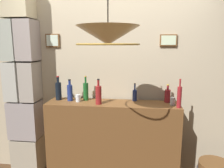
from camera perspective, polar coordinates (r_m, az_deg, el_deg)
name	(u,v)px	position (r m, az deg, el deg)	size (l,w,h in m)	color
panelled_rear_partition	(115,73)	(2.86, 0.75, 2.97)	(3.79, 0.15, 2.74)	#BCAD8E
stone_pillar	(24,81)	(3.11, -22.66, 0.87)	(0.43, 0.35, 2.67)	#A79C86
bar_shelf_unit	(112,144)	(2.87, 0.12, -15.79)	(1.67, 0.38, 1.11)	brown
liquor_bottle_gin	(86,91)	(2.79, -7.09, -1.90)	(0.07, 0.07, 0.32)	#195422
liquor_bottle_tequila	(179,97)	(2.56, 17.70, -3.27)	(0.05, 0.05, 0.34)	maroon
liquor_bottle_rye	(58,91)	(2.87, -14.25, -1.71)	(0.08, 0.08, 0.32)	black
liquor_bottle_bourbon	(167,95)	(2.77, 14.74, -3.01)	(0.07, 0.07, 0.23)	maroon
liquor_bottle_sherry	(70,92)	(2.80, -11.29, -2.16)	(0.07, 0.07, 0.28)	navy
liquor_bottle_vermouth	(98,94)	(2.59, -3.67, -2.84)	(0.08, 0.08, 0.31)	maroon
liquor_bottle_whiskey	(135,95)	(2.76, 6.14, -2.90)	(0.06, 0.06, 0.23)	navy
glass_tumbler_rocks	(78,98)	(2.74, -9.15, -3.80)	(0.06, 0.06, 0.09)	silver
glass_tumbler_highball	(173,101)	(2.67, 16.01, -4.46)	(0.06, 0.06, 0.09)	silver
pendant_lamp	(108,36)	(1.95, -1.11, 12.78)	(0.58, 0.58, 0.49)	beige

